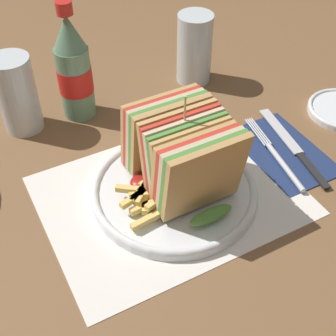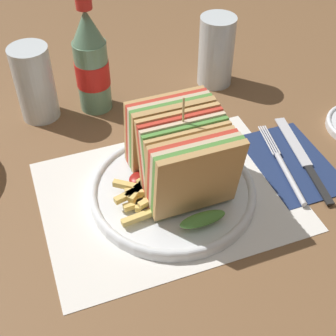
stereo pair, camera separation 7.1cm
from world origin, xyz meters
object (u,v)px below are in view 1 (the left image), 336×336
fork (279,159)px  glass_far (17,94)px  club_sandwich (183,154)px  knife (293,147)px  coke_bottle_near (74,70)px  plate_main (174,190)px  glass_near (194,49)px

fork → glass_far: glass_far is taller
club_sandwich → knife: 0.23m
coke_bottle_near → plate_main: bearing=-78.7°
club_sandwich → glass_near: 0.32m
club_sandwich → glass_near: size_ratio=1.33×
plate_main → club_sandwich: size_ratio=1.38×
fork → coke_bottle_near: coke_bottle_near is taller
plate_main → coke_bottle_near: 0.29m
knife → coke_bottle_near: (-0.29, 0.27, 0.09)m
knife → glass_far: bearing=153.6°
club_sandwich → glass_near: (0.18, 0.27, -0.01)m
glass_far → plate_main: bearing=-60.5°
coke_bottle_near → glass_far: bearing=175.3°
club_sandwich → fork: size_ratio=0.96×
plate_main → club_sandwich: bearing=-6.7°
club_sandwich → knife: club_sandwich is taller
glass_far → club_sandwich: bearing=-58.7°
fork → club_sandwich: bearing=-176.1°
knife → coke_bottle_near: size_ratio=1.00×
glass_near → glass_far: bearing=178.6°
plate_main → glass_near: 0.34m
glass_far → coke_bottle_near: bearing=-4.7°
coke_bottle_near → glass_far: (-0.10, 0.01, -0.02)m
club_sandwich → glass_far: club_sandwich is taller
club_sandwich → glass_near: club_sandwich is taller
coke_bottle_near → club_sandwich: bearing=-76.2°
glass_near → plate_main: bearing=-125.5°
plate_main → coke_bottle_near: size_ratio=1.18×
knife → plate_main: bearing=-171.3°
fork → glass_far: (-0.34, 0.30, 0.06)m
club_sandwich → knife: size_ratio=0.86×
plate_main → glass_far: bearing=119.5°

